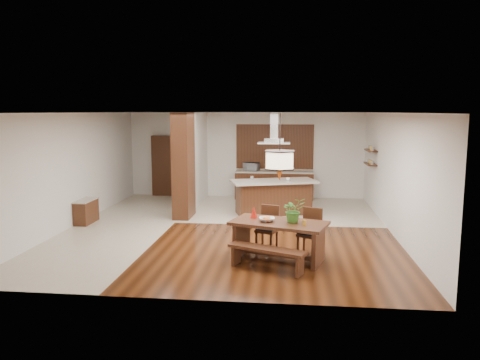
# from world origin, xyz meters

# --- Properties ---
(room_shell) EXTENTS (9.00, 9.04, 2.92)m
(room_shell) POSITION_xyz_m (0.00, 0.00, 2.06)
(room_shell) COLOR #321709
(room_shell) RESTS_ON ground
(tile_hallway) EXTENTS (2.50, 9.00, 0.01)m
(tile_hallway) POSITION_xyz_m (-2.75, 0.00, 0.01)
(tile_hallway) COLOR beige
(tile_hallway) RESTS_ON ground
(tile_kitchen) EXTENTS (5.50, 4.00, 0.01)m
(tile_kitchen) POSITION_xyz_m (1.25, 2.50, 0.01)
(tile_kitchen) COLOR beige
(tile_kitchen) RESTS_ON ground
(soffit_band) EXTENTS (8.00, 9.00, 0.02)m
(soffit_band) POSITION_xyz_m (0.00, 0.00, 2.88)
(soffit_band) COLOR #3E230F
(soffit_band) RESTS_ON room_shell
(partition_pier) EXTENTS (0.45, 1.00, 2.90)m
(partition_pier) POSITION_xyz_m (-1.40, 1.20, 1.45)
(partition_pier) COLOR black
(partition_pier) RESTS_ON ground
(partition_stub) EXTENTS (0.18, 2.40, 2.90)m
(partition_stub) POSITION_xyz_m (-1.40, 3.30, 1.45)
(partition_stub) COLOR silver
(partition_stub) RESTS_ON ground
(hallway_console) EXTENTS (0.37, 0.88, 0.63)m
(hallway_console) POSITION_xyz_m (-3.81, 0.20, 0.32)
(hallway_console) COLOR black
(hallway_console) RESTS_ON ground
(hallway_doorway) EXTENTS (1.10, 0.20, 2.10)m
(hallway_doorway) POSITION_xyz_m (-2.70, 4.40, 1.05)
(hallway_doorway) COLOR black
(hallway_doorway) RESTS_ON ground
(rear_counter) EXTENTS (2.60, 0.62, 0.95)m
(rear_counter) POSITION_xyz_m (1.00, 4.20, 0.48)
(rear_counter) COLOR black
(rear_counter) RESTS_ON ground
(kitchen_window) EXTENTS (2.60, 0.08, 1.50)m
(kitchen_window) POSITION_xyz_m (1.00, 4.46, 1.75)
(kitchen_window) COLOR #A67631
(kitchen_window) RESTS_ON room_shell
(shelf_lower) EXTENTS (0.26, 0.90, 0.04)m
(shelf_lower) POSITION_xyz_m (3.87, 2.60, 1.40)
(shelf_lower) COLOR black
(shelf_lower) RESTS_ON room_shell
(shelf_upper) EXTENTS (0.26, 0.90, 0.04)m
(shelf_upper) POSITION_xyz_m (3.87, 2.60, 1.80)
(shelf_upper) COLOR black
(shelf_upper) RESTS_ON room_shell
(dining_table) EXTENTS (2.05, 1.44, 0.77)m
(dining_table) POSITION_xyz_m (1.33, -2.32, 0.57)
(dining_table) COLOR black
(dining_table) RESTS_ON ground
(dining_bench) EXTENTS (1.52, 0.90, 0.42)m
(dining_bench) POSITION_xyz_m (1.12, -2.96, 0.21)
(dining_bench) COLOR black
(dining_bench) RESTS_ON ground
(dining_chair_left) EXTENTS (0.53, 0.53, 0.93)m
(dining_chair_left) POSITION_xyz_m (1.05, -1.64, 0.47)
(dining_chair_left) COLOR black
(dining_chair_left) RESTS_ON ground
(dining_chair_right) EXTENTS (0.55, 0.55, 0.95)m
(dining_chair_right) POSITION_xyz_m (1.94, -1.92, 0.48)
(dining_chair_right) COLOR black
(dining_chair_right) RESTS_ON ground
(pendant_lantern) EXTENTS (0.64, 0.64, 1.31)m
(pendant_lantern) POSITION_xyz_m (1.33, -2.32, 2.25)
(pendant_lantern) COLOR #FFE9C3
(pendant_lantern) RESTS_ON room_shell
(foliage_plant) EXTENTS (0.56, 0.53, 0.49)m
(foliage_plant) POSITION_xyz_m (1.61, -2.33, 1.02)
(foliage_plant) COLOR #3B7A28
(foliage_plant) RESTS_ON dining_table
(fruit_bowl) EXTENTS (0.36, 0.36, 0.08)m
(fruit_bowl) POSITION_xyz_m (1.09, -2.31, 0.81)
(fruit_bowl) COLOR beige
(fruit_bowl) RESTS_ON dining_table
(napkin_cone) EXTENTS (0.18, 0.18, 0.24)m
(napkin_cone) POSITION_xyz_m (0.81, -2.05, 0.89)
(napkin_cone) COLOR red
(napkin_cone) RESTS_ON dining_table
(gold_ornament) EXTENTS (0.09, 0.09, 0.10)m
(gold_ornament) POSITION_xyz_m (1.82, -2.59, 0.83)
(gold_ornament) COLOR gold
(gold_ornament) RESTS_ON dining_table
(kitchen_island) EXTENTS (2.59, 1.72, 0.99)m
(kitchen_island) POSITION_xyz_m (1.07, 1.84, 0.51)
(kitchen_island) COLOR black
(kitchen_island) RESTS_ON ground
(range_hood) EXTENTS (0.90, 0.55, 0.87)m
(range_hood) POSITION_xyz_m (1.07, 1.85, 2.46)
(range_hood) COLOR silver
(range_hood) RESTS_ON room_shell
(island_cup) EXTENTS (0.15, 0.15, 0.09)m
(island_cup) POSITION_xyz_m (1.48, 1.77, 1.03)
(island_cup) COLOR silver
(island_cup) RESTS_ON kitchen_island
(microwave) EXTENTS (0.58, 0.48, 0.28)m
(microwave) POSITION_xyz_m (0.23, 4.24, 1.09)
(microwave) COLOR silver
(microwave) RESTS_ON rear_counter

